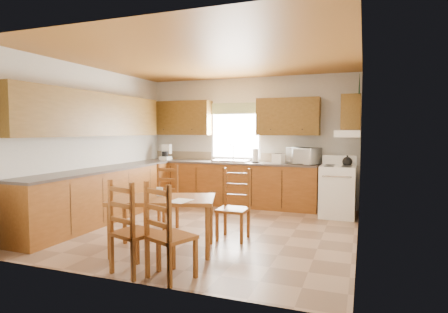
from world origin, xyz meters
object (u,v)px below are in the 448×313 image
(stove, at_px, (338,192))
(chair_far_left, at_px, (161,198))
(microwave, at_px, (304,156))
(chair_near_left, at_px, (171,230))
(chair_far_right, at_px, (233,205))
(dining_table, at_px, (163,224))
(chair_near_right, at_px, (135,227))

(stove, xyz_separation_m, chair_far_left, (-2.58, -1.88, 0.05))
(microwave, xyz_separation_m, chair_near_left, (-0.80, -3.92, -0.56))
(chair_near_left, bearing_deg, chair_far_right, -73.11)
(stove, bearing_deg, chair_far_right, -122.67)
(stove, height_order, chair_near_left, chair_near_left)
(chair_near_left, bearing_deg, microwave, -79.23)
(dining_table, bearing_deg, chair_near_left, -74.05)
(stove, relative_size, chair_near_right, 0.89)
(chair_near_right, bearing_deg, dining_table, -66.74)
(stove, distance_m, chair_near_left, 3.88)
(stove, bearing_deg, chair_near_right, -117.55)
(chair_near_left, xyz_separation_m, chair_far_right, (0.15, 1.58, -0.01))
(chair_near_left, xyz_separation_m, chair_far_left, (-1.11, 1.71, -0.01))
(chair_near_left, height_order, chair_far_left, chair_near_left)
(chair_near_left, relative_size, chair_far_right, 1.02)
(chair_near_right, distance_m, chair_far_right, 1.69)
(chair_far_left, xyz_separation_m, chair_far_right, (1.26, -0.13, -0.00))
(microwave, height_order, chair_far_right, microwave)
(chair_far_right, bearing_deg, dining_table, -130.15)
(stove, xyz_separation_m, chair_far_right, (-1.32, -2.01, 0.05))
(microwave, bearing_deg, chair_far_left, -106.70)
(stove, xyz_separation_m, chair_near_left, (-1.47, -3.59, 0.06))
(dining_table, height_order, chair_near_right, chair_near_right)
(microwave, height_order, chair_near_left, microwave)
(stove, bearing_deg, chair_far_left, -143.28)
(dining_table, relative_size, chair_far_right, 1.31)
(microwave, distance_m, chair_near_left, 4.04)
(stove, height_order, chair_near_right, chair_near_right)
(microwave, distance_m, chair_far_right, 2.50)
(dining_table, distance_m, chair_far_left, 1.12)
(microwave, height_order, chair_far_left, microwave)
(chair_near_left, relative_size, chair_far_left, 1.02)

